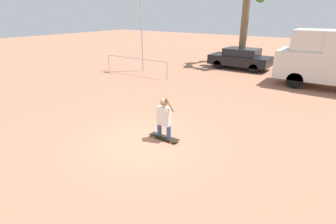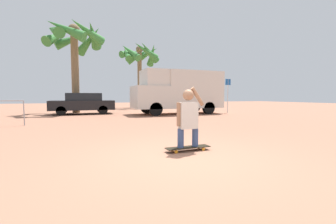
# 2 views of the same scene
# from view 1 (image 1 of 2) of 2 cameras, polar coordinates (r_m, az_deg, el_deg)

# --- Properties ---
(ground_plane) EXTENTS (80.00, 80.00, 0.00)m
(ground_plane) POSITION_cam_1_polar(r_m,az_deg,el_deg) (8.31, -4.98, -6.50)
(ground_plane) COLOR #A36B51
(skateboard) EXTENTS (1.03, 0.26, 0.09)m
(skateboard) POSITION_cam_1_polar(r_m,az_deg,el_deg) (8.40, -0.86, -5.51)
(skateboard) COLOR black
(skateboard) RESTS_ON ground_plane
(person_skateboarder) EXTENTS (0.68, 0.25, 1.35)m
(person_skateboarder) POSITION_cam_1_polar(r_m,az_deg,el_deg) (8.10, -0.89, -0.88)
(person_skateboarder) COLOR #384C7A
(person_skateboarder) RESTS_ON skateboard
(parked_car_black) EXTENTS (4.16, 1.91, 1.45)m
(parked_car_black) POSITION_cam_1_polar(r_m,az_deg,el_deg) (19.57, 15.46, 11.24)
(parked_car_black) COLOR black
(parked_car_black) RESTS_ON ground_plane
(flagpole) EXTENTS (0.83, 0.12, 6.47)m
(flagpole) POSITION_cam_1_polar(r_m,az_deg,el_deg) (17.92, -5.71, 20.21)
(flagpole) COLOR #B7B7BC
(flagpole) RESTS_ON ground_plane
(plaza_railing_segment) EXTENTS (4.97, 0.05, 1.08)m
(plaza_railing_segment) POSITION_cam_1_polar(r_m,az_deg,el_deg) (17.17, -7.10, 11.09)
(plaza_railing_segment) COLOR #99999E
(plaza_railing_segment) RESTS_ON ground_plane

